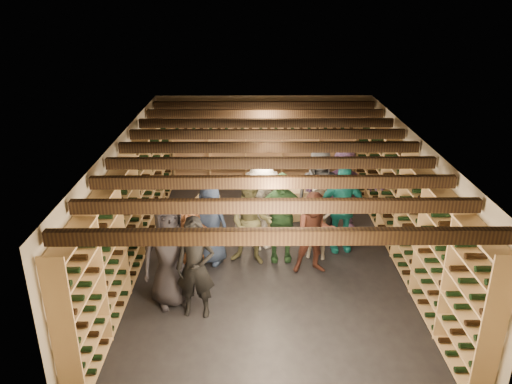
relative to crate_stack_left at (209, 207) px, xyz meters
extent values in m
plane|color=black|center=(1.31, -1.87, -0.26)|extent=(8.00, 8.00, 0.00)
cube|color=#B4A88C|center=(1.31, 2.13, 0.94)|extent=(5.50, 0.02, 2.40)
cube|color=#B4A88C|center=(1.31, -5.87, 0.94)|extent=(5.50, 0.02, 2.40)
cube|color=#B4A88C|center=(-1.44, -1.87, 0.94)|extent=(0.02, 8.00, 2.40)
cube|color=#B4A88C|center=(4.06, -1.87, 0.94)|extent=(0.02, 8.00, 2.40)
cube|color=beige|center=(1.31, -1.87, 2.15)|extent=(5.50, 8.00, 0.01)
cube|color=black|center=(1.31, -5.37, 2.00)|extent=(5.40, 0.12, 0.18)
cube|color=black|center=(1.31, -4.49, 2.00)|extent=(5.40, 0.12, 0.18)
cube|color=black|center=(1.31, -3.62, 2.00)|extent=(5.40, 0.12, 0.18)
cube|color=black|center=(1.31, -2.74, 2.00)|extent=(5.40, 0.12, 0.18)
cube|color=black|center=(1.31, -1.87, 2.00)|extent=(5.40, 0.12, 0.18)
cube|color=black|center=(1.31, -0.99, 2.00)|extent=(5.40, 0.12, 0.18)
cube|color=black|center=(1.31, -0.12, 2.00)|extent=(5.40, 0.12, 0.18)
cube|color=black|center=(1.31, 0.76, 2.00)|extent=(5.40, 0.12, 0.18)
cube|color=black|center=(1.31, 1.63, 2.00)|extent=(5.40, 0.12, 0.18)
cube|color=tan|center=(-1.26, -1.87, 0.82)|extent=(0.32, 7.50, 2.15)
cube|color=tan|center=(3.88, -1.87, 0.82)|extent=(0.32, 7.50, 2.15)
cube|color=tan|center=(1.31, 1.96, 0.82)|extent=(4.70, 0.30, 2.15)
cube|color=tan|center=(0.00, 0.00, -0.17)|extent=(0.56, 0.43, 0.17)
cube|color=tan|center=(0.00, 0.00, 0.00)|extent=(0.56, 0.43, 0.17)
cube|color=tan|center=(0.00, 0.00, 0.17)|extent=(0.56, 0.43, 0.17)
cube|color=tan|center=(2.09, -0.06, -0.17)|extent=(0.56, 0.44, 0.17)
cube|color=tan|center=(2.09, -0.06, 0.00)|extent=(0.56, 0.44, 0.17)
cube|color=tan|center=(2.09, -0.06, 0.17)|extent=(0.56, 0.44, 0.17)
cube|color=tan|center=(2.09, -0.06, 0.34)|extent=(0.56, 0.44, 0.17)
cube|color=tan|center=(1.46, -0.55, -0.17)|extent=(0.53, 0.39, 0.17)
imported|color=black|center=(-0.34, -3.38, 0.68)|extent=(1.06, 0.88, 1.86)
imported|color=black|center=(0.11, -3.70, 0.60)|extent=(0.66, 0.47, 1.71)
imported|color=brown|center=(0.98, -2.05, 0.59)|extent=(0.95, 0.81, 1.69)
imported|color=#157371|center=(2.75, -1.53, 0.64)|extent=(1.10, 0.57, 1.80)
imported|color=brown|center=(-0.11, -2.69, 0.54)|extent=(1.49, 0.54, 1.58)
imported|color=#23304C|center=(0.21, -2.01, 0.52)|extent=(0.89, 0.75, 1.55)
imported|color=gray|center=(2.26, -1.87, 0.51)|extent=(0.63, 0.48, 1.54)
imported|color=#4A251C|center=(2.14, -2.40, 0.53)|extent=(0.80, 0.64, 1.58)
imported|color=beige|center=(1.19, -1.49, 0.65)|extent=(1.34, 1.10, 1.81)
imported|color=#234625|center=(1.54, -1.92, 0.64)|extent=(1.05, 0.45, 1.78)
imported|color=#89629C|center=(2.96, -0.57, 0.67)|extent=(1.73, 0.63, 1.84)
imported|color=#393A3E|center=(2.42, -0.67, 0.68)|extent=(0.95, 0.65, 1.86)
camera|label=1|loc=(0.99, -10.49, 4.65)|focal=35.00mm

